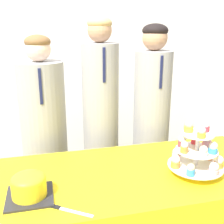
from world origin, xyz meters
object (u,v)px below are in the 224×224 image
cupcake_stand (197,151)px  round_cake (29,186)px  student_1 (101,131)px  student_2 (151,129)px  cake_knife (61,209)px  student_0 (45,145)px

cupcake_stand → round_cake: bearing=-178.7°
round_cake → student_1: size_ratio=0.14×
student_1 → student_2: bearing=0.0°
student_2 → cupcake_stand: bearing=-92.3°
student_1 → student_2: (0.39, 0.00, -0.02)m
cupcake_stand → student_1: student_1 is taller
cupcake_stand → student_2: (0.03, 0.70, -0.13)m
student_1 → cake_knife: bearing=-112.3°
cake_knife → student_2: student_2 is taller
student_2 → cake_knife: bearing=-131.1°
student_0 → student_2: bearing=-0.0°
cupcake_stand → cake_knife: bearing=-168.8°
round_cake → cupcake_stand: 0.83m
cupcake_stand → student_2: student_2 is taller
cupcake_stand → student_0: student_0 is taller
round_cake → student_1: 0.86m
round_cake → cake_knife: 0.19m
round_cake → student_0: student_0 is taller
student_0 → student_2: size_ratio=0.95×
cake_knife → cupcake_stand: bearing=45.4°
cake_knife → student_0: 0.84m
cake_knife → student_0: (-0.06, 0.83, -0.06)m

